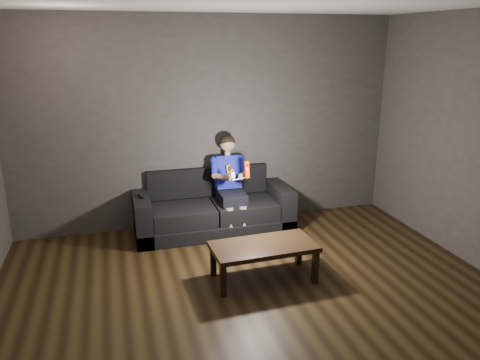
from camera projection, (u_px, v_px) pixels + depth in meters
name	position (u px, v px, depth m)	size (l,w,h in m)	color
floor	(271.00, 323.00, 4.11)	(5.00, 5.00, 0.00)	black
back_wall	(209.00, 123.00, 6.02)	(5.00, 0.04, 2.70)	#393632
sofa	(212.00, 211.00, 6.07)	(2.00, 0.86, 0.77)	black
child	(230.00, 177.00, 5.96)	(0.48, 0.59, 1.18)	black
wii_remote_red	(247.00, 170.00, 5.50)	(0.05, 0.08, 0.20)	red
nunchuk_white	(233.00, 175.00, 5.47)	(0.08, 0.09, 0.14)	silver
wii_remote_black	(141.00, 196.00, 5.68)	(0.05, 0.15, 0.03)	black
coffee_table	(264.00, 249.00, 4.78)	(1.09, 0.58, 0.39)	black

